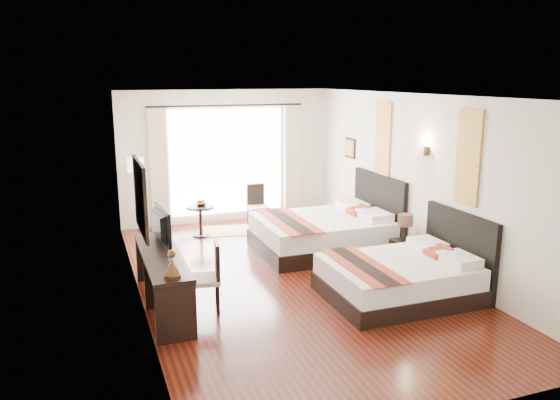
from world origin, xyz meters
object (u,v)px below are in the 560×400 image
object	(u,v)px
bed_far	(326,232)
window_chair	(258,214)
desk_chair	(205,290)
console_desk	(163,281)
fruit_bowl	(201,204)
table_lamp	(405,222)
bed_near	(404,276)
side_table	(201,221)
vase	(414,237)
television	(156,226)
nightstand	(406,254)
floor_lamp	(136,170)

from	to	relation	value
bed_far	window_chair	size ratio (longest dim) A/B	2.68
bed_far	desk_chair	world-z (taller)	bed_far
console_desk	fruit_bowl	bearing A→B (deg)	69.11
table_lamp	fruit_bowl	world-z (taller)	table_lamp
bed_near	side_table	distance (m)	4.47
bed_far	console_desk	world-z (taller)	bed_far
side_table	fruit_bowl	bearing A→B (deg)	49.37
table_lamp	window_chair	bearing A→B (deg)	114.55
vase	side_table	world-z (taller)	vase
television	fruit_bowl	world-z (taller)	television
desk_chair	side_table	size ratio (longest dim) A/B	1.58
side_table	console_desk	bearing A→B (deg)	-110.62
nightstand	window_chair	distance (m)	3.60
window_chair	fruit_bowl	bearing A→B (deg)	-76.87
nightstand	table_lamp	distance (m)	0.54
table_lamp	floor_lamp	world-z (taller)	floor_lamp
side_table	fruit_bowl	xyz separation A→B (m)	(0.03, 0.04, 0.33)
nightstand	table_lamp	bearing A→B (deg)	104.78
table_lamp	console_desk	world-z (taller)	table_lamp
bed_far	bed_near	bearing A→B (deg)	-86.86
bed_far	vase	size ratio (longest dim) A/B	16.01
vase	window_chair	xyz separation A→B (m)	(-1.49, 3.48, -0.31)
desk_chair	floor_lamp	size ratio (longest dim) A/B	0.63
bed_far	side_table	size ratio (longest dim) A/B	3.85
table_lamp	vase	bearing A→B (deg)	-86.49
nightstand	console_desk	xyz separation A→B (m)	(-3.96, -0.21, 0.15)
nightstand	table_lamp	world-z (taller)	table_lamp
console_desk	fruit_bowl	xyz separation A→B (m)	(1.22, 3.20, 0.25)
bed_far	table_lamp	bearing A→B (deg)	-57.20
bed_near	table_lamp	world-z (taller)	bed_near
nightstand	side_table	xyz separation A→B (m)	(-2.77, 2.95, 0.08)
console_desk	desk_chair	world-z (taller)	desk_chair
bed_far	fruit_bowl	world-z (taller)	bed_far
vase	table_lamp	bearing A→B (deg)	93.51
television	desk_chair	world-z (taller)	television
fruit_bowl	table_lamp	bearing A→B (deg)	-47.06
window_chair	vase	bearing A→B (deg)	22.96
nightstand	side_table	world-z (taller)	side_table
console_desk	side_table	size ratio (longest dim) A/B	3.64
vase	console_desk	bearing A→B (deg)	-179.80
desk_chair	television	bearing A→B (deg)	-51.01
vase	floor_lamp	bearing A→B (deg)	136.56
console_desk	side_table	xyz separation A→B (m)	(1.19, 3.16, -0.08)
table_lamp	side_table	xyz separation A→B (m)	(-2.76, 2.90, -0.46)
nightstand	vase	distance (m)	0.40
nightstand	desk_chair	distance (m)	3.50
bed_near	desk_chair	xyz separation A→B (m)	(-2.76, 0.47, -0.01)
table_lamp	window_chair	distance (m)	3.59
nightstand	table_lamp	xyz separation A→B (m)	(-0.01, 0.05, 0.54)
television	desk_chair	bearing A→B (deg)	-156.12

